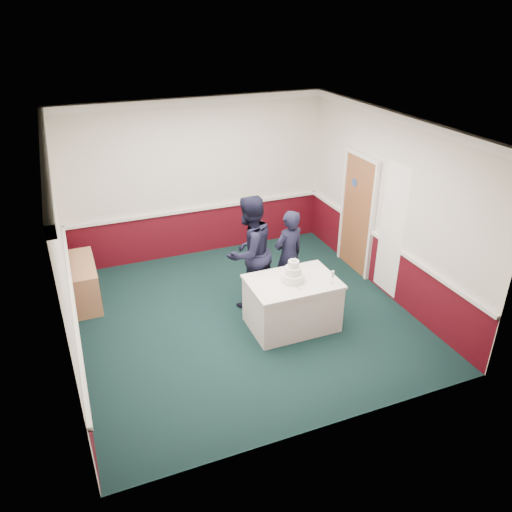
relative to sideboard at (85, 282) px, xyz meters
name	(u,v)px	position (x,y,z in m)	size (l,w,h in m)	color
ground	(245,316)	(2.28, -1.44, -0.35)	(5.00, 5.00, 0.00)	#122D28
room_shell	(235,186)	(2.36, -0.83, 1.62)	(5.00, 5.00, 3.00)	silver
sideboard	(85,282)	(0.00, 0.00, 0.00)	(0.41, 1.20, 0.70)	#A57950
cake_table	(292,303)	(2.86, -1.92, 0.05)	(1.32, 0.92, 0.79)	white
wedding_cake	(293,274)	(2.86, -1.92, 0.55)	(0.35, 0.35, 0.36)	white
cake_knife	(297,287)	(2.83, -2.12, 0.44)	(0.01, 0.22, 0.01)	silver
champagne_flute	(333,275)	(3.36, -2.20, 0.58)	(0.05, 0.05, 0.21)	silver
person_man	(249,252)	(2.50, -1.06, 0.58)	(0.91, 0.71, 1.86)	black
person_woman	(288,256)	(3.14, -1.15, 0.43)	(0.57, 0.38, 1.57)	black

